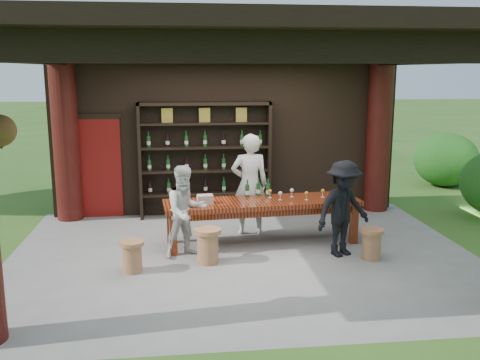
{
  "coord_description": "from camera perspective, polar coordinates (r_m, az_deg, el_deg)",
  "views": [
    {
      "loc": [
        -0.99,
        -8.06,
        2.9
      ],
      "look_at": [
        0.0,
        0.4,
        1.15
      ],
      "focal_mm": 40.0,
      "sensor_mm": 36.0,
      "label": 1
    }
  ],
  "objects": [
    {
      "name": "shrubs",
      "position": [
        9.49,
        8.45,
        -2.84
      ],
      "size": [
        13.73,
        8.67,
        1.36
      ],
      "color": "#194C14",
      "rests_on": "ground"
    },
    {
      "name": "pavilion",
      "position": [
        8.58,
        -0.11,
        6.46
      ],
      "size": [
        7.5,
        6.0,
        3.6
      ],
      "color": "slate",
      "rests_on": "ground"
    },
    {
      "name": "wine_shelf",
      "position": [
        10.67,
        -3.73,
        2.15
      ],
      "size": [
        2.61,
        0.4,
        2.3
      ],
      "color": "black",
      "rests_on": "ground"
    },
    {
      "name": "table_glasses",
      "position": [
        9.19,
        5.81,
        -1.5
      ],
      "size": [
        0.98,
        0.31,
        0.15
      ],
      "color": "silver",
      "rests_on": "tasting_table"
    },
    {
      "name": "trees",
      "position": [
        10.16,
        18.98,
        13.63
      ],
      "size": [
        20.04,
        9.44,
        4.8
      ],
      "color": "#3F2819",
      "rests_on": "ground"
    },
    {
      "name": "napkin_basket",
      "position": [
        8.83,
        -3.74,
        -2.04
      ],
      "size": [
        0.27,
        0.2,
        0.14
      ],
      "primitive_type": "cube",
      "rotation": [
        0.0,
        0.0,
        0.08
      ],
      "color": "#BF6672",
      "rests_on": "tasting_table"
    },
    {
      "name": "host",
      "position": [
        9.52,
        1.03,
        -0.47
      ],
      "size": [
        0.66,
        0.44,
        1.82
      ],
      "primitive_type": "imported",
      "rotation": [
        0.0,
        0.0,
        3.14
      ],
      "color": "silver",
      "rests_on": "ground"
    },
    {
      "name": "stool_near_left",
      "position": [
        8.23,
        -3.48,
        -6.93
      ],
      "size": [
        0.41,
        0.41,
        0.54
      ],
      "rotation": [
        0.0,
        0.0,
        -0.2
      ],
      "color": "brown",
      "rests_on": "ground"
    },
    {
      "name": "stool_far_left",
      "position": [
        8.02,
        -11.43,
        -7.92
      ],
      "size": [
        0.36,
        0.36,
        0.47
      ],
      "rotation": [
        0.0,
        0.0,
        -0.34
      ],
      "color": "brown",
      "rests_on": "ground"
    },
    {
      "name": "guest_man",
      "position": [
        8.57,
        10.95,
        -3.02
      ],
      "size": [
        1.14,
        0.92,
        1.53
      ],
      "primitive_type": "imported",
      "rotation": [
        0.0,
        0.0,
        0.41
      ],
      "color": "black",
      "rests_on": "ground"
    },
    {
      "name": "guest_woman",
      "position": [
        8.45,
        -5.81,
        -3.34
      ],
      "size": [
        0.87,
        0.79,
        1.46
      ],
      "primitive_type": "imported",
      "rotation": [
        0.0,
        0.0,
        0.4
      ],
      "color": "beige",
      "rests_on": "ground"
    },
    {
      "name": "ground",
      "position": [
        8.63,
        0.31,
        -8.04
      ],
      "size": [
        90.0,
        90.0,
        0.0
      ],
      "primitive_type": "plane",
      "color": "#2D5119",
      "rests_on": "ground"
    },
    {
      "name": "table_bottles",
      "position": [
        9.28,
        1.93,
        -0.82
      ],
      "size": [
        0.45,
        0.16,
        0.31
      ],
      "color": "#194C1E",
      "rests_on": "tasting_table"
    },
    {
      "name": "stool_near_right",
      "position": [
        8.63,
        13.85,
        -6.56
      ],
      "size": [
        0.37,
        0.37,
        0.49
      ],
      "rotation": [
        0.0,
        0.0,
        -0.01
      ],
      "color": "brown",
      "rests_on": "ground"
    },
    {
      "name": "tasting_table",
      "position": [
        9.06,
        2.36,
        -2.89
      ],
      "size": [
        3.36,
        1.11,
        0.75
      ],
      "rotation": [
        0.0,
        0.0,
        0.08
      ],
      "color": "#51110B",
      "rests_on": "ground"
    }
  ]
}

